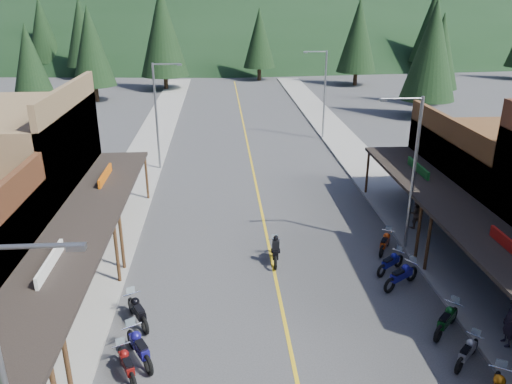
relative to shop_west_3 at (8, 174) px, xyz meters
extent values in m
plane|color=#38383A|center=(13.78, -11.30, -3.52)|extent=(220.00, 220.00, 0.00)
cube|color=gold|center=(13.78, 8.70, -3.51)|extent=(0.15, 90.00, 0.01)
cube|color=gray|center=(5.08, 8.70, -3.44)|extent=(3.40, 94.00, 0.15)
cube|color=gray|center=(22.48, 8.70, -3.44)|extent=(3.40, 94.00, 0.15)
cube|color=#3F2111|center=(3.63, -9.60, -0.42)|extent=(0.30, 9.00, 6.20)
cube|color=black|center=(5.08, -9.60, -0.52)|extent=(3.20, 9.00, 0.18)
cylinder|color=#472D19|center=(6.58, -13.50, -2.02)|extent=(0.16, 0.16, 3.00)
cylinder|color=#472D19|center=(6.58, -5.70, -2.02)|extent=(0.16, 0.16, 3.00)
cube|color=silver|center=(5.08, -9.60, -0.32)|extent=(0.12, 3.00, 0.70)
cube|color=brown|center=(-0.22, 0.00, -0.02)|extent=(8.00, 10.20, 7.00)
cube|color=brown|center=(3.63, 0.00, 0.58)|extent=(0.30, 10.20, 8.20)
cube|color=black|center=(5.08, 0.00, -0.52)|extent=(3.20, 10.20, 0.18)
cylinder|color=#472D19|center=(6.58, -4.50, -2.02)|extent=(0.16, 0.16, 3.00)
cylinder|color=#472D19|center=(6.58, 4.50, -2.02)|extent=(0.16, 0.16, 3.00)
cube|color=#CC590C|center=(5.08, 0.00, -0.32)|extent=(0.12, 3.00, 0.70)
cube|color=black|center=(22.48, -9.60, -0.52)|extent=(3.20, 9.00, 0.18)
cylinder|color=#472D19|center=(20.98, -5.70, -2.02)|extent=(0.16, 0.16, 3.00)
cube|color=#B2140F|center=(22.48, -9.60, -0.32)|extent=(0.12, 3.00, 0.70)
cube|color=#4C2D16|center=(27.78, 0.00, -1.02)|extent=(8.00, 10.20, 5.00)
cube|color=#4C2D16|center=(23.93, 0.00, -0.42)|extent=(0.30, 10.20, 6.20)
cube|color=black|center=(22.48, 0.00, -0.52)|extent=(3.20, 10.20, 0.18)
cylinder|color=#472D19|center=(20.98, -4.50, -2.02)|extent=(0.16, 0.16, 3.00)
cylinder|color=#472D19|center=(20.98, 4.50, -2.02)|extent=(0.16, 0.16, 3.00)
cube|color=#14591E|center=(22.48, 0.00, -0.32)|extent=(0.12, 3.00, 0.70)
cylinder|color=gray|center=(7.68, -17.30, 4.38)|extent=(2.00, 0.10, 0.10)
cube|color=gray|center=(8.58, -17.30, 4.33)|extent=(0.35, 0.18, 0.12)
cylinder|color=gray|center=(6.68, 10.70, 0.48)|extent=(0.16, 0.16, 8.00)
cylinder|color=gray|center=(7.68, 10.70, 4.38)|extent=(2.00, 0.10, 0.10)
cube|color=gray|center=(8.58, 10.70, 4.33)|extent=(0.35, 0.18, 0.12)
cylinder|color=gray|center=(20.88, -3.30, 0.48)|extent=(0.16, 0.16, 8.00)
cylinder|color=gray|center=(19.88, -3.30, 4.38)|extent=(2.00, 0.10, 0.10)
cube|color=gray|center=(18.98, -3.30, 4.33)|extent=(0.35, 0.18, 0.12)
cylinder|color=gray|center=(20.88, 18.70, 0.48)|extent=(0.16, 0.16, 8.00)
cylinder|color=gray|center=(19.88, 18.70, 4.38)|extent=(2.00, 0.10, 0.10)
cube|color=gray|center=(18.98, 18.70, 4.33)|extent=(0.35, 0.18, 0.12)
ellipsoid|color=black|center=(13.78, 123.70, -3.52)|extent=(310.00, 140.00, 60.00)
cylinder|color=black|center=(-10.22, 58.70, -2.52)|extent=(0.60, 0.60, 2.00)
cone|color=black|center=(-10.22, 58.70, 3.73)|extent=(5.88, 5.88, 10.50)
cylinder|color=black|center=(3.78, 46.70, -2.52)|extent=(0.60, 0.60, 2.00)
cone|color=black|center=(3.78, 46.70, 4.48)|extent=(6.72, 6.72, 12.00)
cylinder|color=black|center=(17.78, 54.70, -2.52)|extent=(0.60, 0.60, 2.00)
cone|color=black|center=(17.78, 54.70, 2.98)|extent=(5.04, 5.04, 9.00)
cylinder|color=black|center=(31.78, 48.70, -2.52)|extent=(0.60, 0.60, 2.00)
cone|color=black|center=(31.78, 48.70, 3.73)|extent=(5.88, 5.88, 10.50)
cylinder|color=black|center=(47.78, 60.70, -2.52)|extent=(0.60, 0.60, 2.00)
cone|color=black|center=(47.78, 60.70, 4.48)|extent=(6.72, 6.72, 12.00)
cylinder|color=black|center=(-18.22, 64.70, -2.52)|extent=(0.60, 0.60, 2.00)
cone|color=black|center=(-18.22, 64.70, 3.73)|extent=(5.88, 5.88, 10.50)
cylinder|color=black|center=(-8.22, 28.70, -2.52)|extent=(0.60, 0.60, 2.00)
cone|color=black|center=(-8.22, 28.70, 2.48)|extent=(4.48, 4.48, 8.00)
cylinder|color=black|center=(37.78, 33.70, -2.52)|extent=(0.60, 0.60, 2.00)
cone|color=black|center=(37.78, 33.70, 2.88)|extent=(4.93, 4.93, 8.80)
cylinder|color=black|center=(-4.22, 38.70, -2.52)|extent=(0.60, 0.60, 2.00)
cone|color=black|center=(-4.22, 38.70, 3.28)|extent=(5.38, 5.38, 9.60)
cylinder|color=black|center=(33.78, 26.70, -2.52)|extent=(0.60, 0.60, 2.00)
cone|color=black|center=(33.78, 26.70, 3.68)|extent=(5.82, 5.82, 10.40)
imported|color=black|center=(21.86, -11.35, -2.45)|extent=(0.47, 0.69, 1.83)
imported|color=brown|center=(22.16, -1.12, -2.47)|extent=(0.92, 0.59, 1.80)
camera|label=1|loc=(11.39, -26.00, 8.76)|focal=35.00mm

